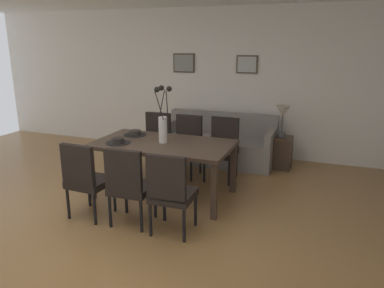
{
  "coord_description": "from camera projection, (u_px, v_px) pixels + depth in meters",
  "views": [
    {
      "loc": [
        2.25,
        -3.26,
        2.02
      ],
      "look_at": [
        0.66,
        0.94,
        0.77
      ],
      "focal_mm": 34.79,
      "sensor_mm": 36.0,
      "label": 1
    }
  ],
  "objects": [
    {
      "name": "ground_plane",
      "position": [
        109.0,
        224.0,
        4.25
      ],
      "size": [
        9.0,
        9.0,
        0.0
      ],
      "primitive_type": "plane",
      "color": "olive"
    },
    {
      "name": "back_wall_panel",
      "position": [
        203.0,
        81.0,
        6.83
      ],
      "size": [
        9.0,
        0.1,
        2.6
      ],
      "primitive_type": "cube",
      "color": "silver",
      "rests_on": "ground"
    },
    {
      "name": "dining_table",
      "position": [
        163.0,
        148.0,
        4.87
      ],
      "size": [
        1.8,
        0.99,
        0.74
      ],
      "color": "#3D2D23",
      "rests_on": "ground"
    },
    {
      "name": "dining_chair_near_left",
      "position": [
        85.0,
        177.0,
        4.27
      ],
      "size": [
        0.46,
        0.46,
        0.92
      ],
      "color": "black",
      "rests_on": "ground"
    },
    {
      "name": "dining_chair_near_right",
      "position": [
        156.0,
        139.0,
        5.9
      ],
      "size": [
        0.45,
        0.45,
        0.92
      ],
      "color": "black",
      "rests_on": "ground"
    },
    {
      "name": "dining_chair_far_left",
      "position": [
        129.0,
        183.0,
        4.09
      ],
      "size": [
        0.46,
        0.46,
        0.92
      ],
      "color": "black",
      "rests_on": "ground"
    },
    {
      "name": "dining_chair_far_right",
      "position": [
        186.0,
        143.0,
        5.71
      ],
      "size": [
        0.45,
        0.45,
        0.92
      ],
      "color": "black",
      "rests_on": "ground"
    },
    {
      "name": "dining_chair_mid_left",
      "position": [
        171.0,
        190.0,
        3.9
      ],
      "size": [
        0.45,
        0.45,
        0.92
      ],
      "color": "black",
      "rests_on": "ground"
    },
    {
      "name": "dining_chair_mid_right",
      "position": [
        223.0,
        146.0,
        5.55
      ],
      "size": [
        0.45,
        0.45,
        0.92
      ],
      "color": "black",
      "rests_on": "ground"
    },
    {
      "name": "centerpiece_vase",
      "position": [
        163.0,
        121.0,
        4.78
      ],
      "size": [
        0.21,
        0.23,
        0.73
      ],
      "color": "silver",
      "rests_on": "dining_table"
    },
    {
      "name": "placemat_near_left",
      "position": [
        118.0,
        143.0,
        4.83
      ],
      "size": [
        0.32,
        0.32,
        0.01
      ],
      "primitive_type": "cylinder",
      "color": "black",
      "rests_on": "dining_table"
    },
    {
      "name": "bowl_near_left",
      "position": [
        118.0,
        140.0,
        4.82
      ],
      "size": [
        0.17,
        0.17,
        0.07
      ],
      "color": "#2D2826",
      "rests_on": "dining_table"
    },
    {
      "name": "placemat_near_right",
      "position": [
        135.0,
        135.0,
        5.23
      ],
      "size": [
        0.32,
        0.32,
        0.01
      ],
      "primitive_type": "cylinder",
      "color": "black",
      "rests_on": "dining_table"
    },
    {
      "name": "bowl_near_right",
      "position": [
        135.0,
        132.0,
        5.22
      ],
      "size": [
        0.17,
        0.17,
        0.07
      ],
      "color": "#2D2826",
      "rests_on": "dining_table"
    },
    {
      "name": "sofa",
      "position": [
        218.0,
        145.0,
        6.44
      ],
      "size": [
        1.94,
        0.84,
        0.8
      ],
      "color": "gray",
      "rests_on": "ground"
    },
    {
      "name": "side_table",
      "position": [
        280.0,
        152.0,
        6.08
      ],
      "size": [
        0.36,
        0.36,
        0.52
      ],
      "primitive_type": "cube",
      "color": "#3D2D23",
      "rests_on": "ground"
    },
    {
      "name": "table_lamp",
      "position": [
        283.0,
        114.0,
        5.91
      ],
      "size": [
        0.22,
        0.22,
        0.51
      ],
      "color": "#4C4C51",
      "rests_on": "side_table"
    },
    {
      "name": "framed_picture_left",
      "position": [
        184.0,
        63.0,
        6.79
      ],
      "size": [
        0.41,
        0.03,
        0.34
      ],
      "color": "#473828"
    },
    {
      "name": "framed_picture_center",
      "position": [
        247.0,
        64.0,
        6.39
      ],
      "size": [
        0.37,
        0.03,
        0.31
      ],
      "color": "#473828"
    }
  ]
}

